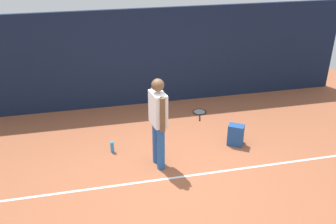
{
  "coord_description": "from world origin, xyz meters",
  "views": [
    {
      "loc": [
        -1.32,
        -5.47,
        4.0
      ],
      "look_at": [
        0.0,
        0.4,
        1.0
      ],
      "focal_mm": 40.53,
      "sensor_mm": 36.0,
      "label": 1
    }
  ],
  "objects_px": {
    "tennis_player": "(158,118)",
    "tennis_ball_near_player": "(241,127)",
    "tennis_racket": "(199,112)",
    "water_bottle": "(112,147)",
    "backpack": "(236,135)"
  },
  "relations": [
    {
      "from": "tennis_ball_near_player",
      "to": "tennis_player",
      "type": "bearing_deg",
      "value": -154.55
    },
    {
      "from": "tennis_racket",
      "to": "backpack",
      "type": "distance_m",
      "value": 1.55
    },
    {
      "from": "tennis_racket",
      "to": "water_bottle",
      "type": "distance_m",
      "value": 2.5
    },
    {
      "from": "tennis_racket",
      "to": "backpack",
      "type": "relative_size",
      "value": 1.45
    },
    {
      "from": "backpack",
      "to": "water_bottle",
      "type": "xyz_separation_m",
      "value": [
        -2.44,
        0.25,
        -0.1
      ]
    },
    {
      "from": "tennis_player",
      "to": "water_bottle",
      "type": "distance_m",
      "value": 1.33
    },
    {
      "from": "tennis_player",
      "to": "tennis_ball_near_player",
      "type": "xyz_separation_m",
      "value": [
        2.01,
        0.96,
        -0.93
      ]
    },
    {
      "from": "tennis_player",
      "to": "backpack",
      "type": "distance_m",
      "value": 1.85
    },
    {
      "from": "backpack",
      "to": "water_bottle",
      "type": "height_order",
      "value": "backpack"
    },
    {
      "from": "water_bottle",
      "to": "tennis_player",
      "type": "bearing_deg",
      "value": -38.16
    },
    {
      "from": "tennis_racket",
      "to": "tennis_ball_near_player",
      "type": "xyz_separation_m",
      "value": [
        0.66,
        -0.93,
        0.02
      ]
    },
    {
      "from": "tennis_ball_near_player",
      "to": "water_bottle",
      "type": "distance_m",
      "value": 2.83
    },
    {
      "from": "tennis_racket",
      "to": "water_bottle",
      "type": "bearing_deg",
      "value": 136.39
    },
    {
      "from": "tennis_player",
      "to": "tennis_ball_near_player",
      "type": "distance_m",
      "value": 2.42
    },
    {
      "from": "backpack",
      "to": "tennis_ball_near_player",
      "type": "bearing_deg",
      "value": -88.97
    }
  ]
}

